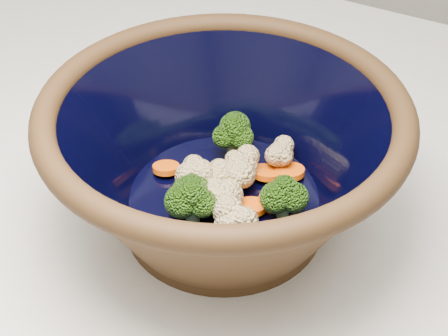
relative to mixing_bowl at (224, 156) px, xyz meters
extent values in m
cylinder|color=black|center=(0.00, 0.00, -0.08)|extent=(0.20, 0.20, 0.01)
torus|color=black|center=(0.00, 0.00, 0.05)|extent=(0.34, 0.34, 0.02)
cylinder|color=black|center=(0.00, 0.00, -0.05)|extent=(0.19, 0.19, 0.00)
cylinder|color=#608442|center=(-0.02, -0.03, -0.04)|extent=(0.01, 0.01, 0.02)
ellipsoid|color=#326212|center=(-0.02, -0.03, -0.02)|extent=(0.04, 0.04, 0.03)
cylinder|color=#608442|center=(-0.01, -0.05, -0.04)|extent=(0.01, 0.01, 0.02)
ellipsoid|color=#326212|center=(-0.01, -0.05, -0.01)|extent=(0.04, 0.04, 0.04)
cylinder|color=#608442|center=(-0.02, 0.06, -0.04)|extent=(0.01, 0.01, 0.02)
ellipsoid|color=#326212|center=(-0.02, 0.06, -0.01)|extent=(0.04, 0.04, 0.04)
cylinder|color=#608442|center=(0.06, 0.00, -0.04)|extent=(0.01, 0.01, 0.02)
ellipsoid|color=#326212|center=(0.06, 0.00, -0.02)|extent=(0.04, 0.04, 0.03)
sphere|color=#F6E9A9|center=(-0.01, 0.00, -0.04)|extent=(0.03, 0.03, 0.03)
sphere|color=#F6E9A9|center=(0.00, -0.02, -0.04)|extent=(0.03, 0.03, 0.03)
sphere|color=#F6E9A9|center=(0.03, -0.05, -0.03)|extent=(0.03, 0.03, 0.03)
sphere|color=#F6E9A9|center=(0.00, 0.03, -0.03)|extent=(0.03, 0.03, 0.03)
sphere|color=#F6E9A9|center=(0.01, -0.02, -0.03)|extent=(0.03, 0.03, 0.03)
sphere|color=#F6E9A9|center=(0.00, 0.01, -0.03)|extent=(0.03, 0.03, 0.03)
sphere|color=#F6E9A9|center=(-0.03, -0.01, -0.03)|extent=(0.03, 0.03, 0.03)
sphere|color=#F6E9A9|center=(0.03, 0.07, -0.04)|extent=(0.03, 0.03, 0.03)
cylinder|color=#F45D0A|center=(0.06, 0.03, -0.04)|extent=(0.03, 0.03, 0.01)
cylinder|color=#F45D0A|center=(0.03, -0.01, -0.04)|extent=(0.03, 0.03, 0.01)
cylinder|color=#F45D0A|center=(0.05, 0.01, -0.04)|extent=(0.03, 0.03, 0.01)
cylinder|color=#F45D0A|center=(0.02, 0.05, -0.04)|extent=(0.03, 0.03, 0.01)
cylinder|color=#F45D0A|center=(-0.07, 0.00, -0.04)|extent=(0.03, 0.03, 0.01)
cylinder|color=#F45D0A|center=(-0.02, -0.04, -0.04)|extent=(0.03, 0.03, 0.01)
cylinder|color=#F45D0A|center=(0.04, 0.06, -0.04)|extent=(0.03, 0.03, 0.01)
camera|label=1|loc=(0.23, -0.39, 0.37)|focal=50.00mm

